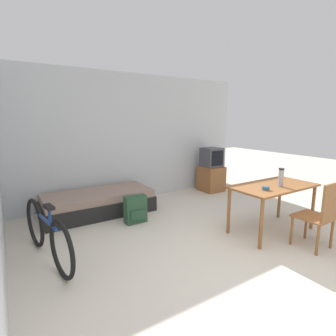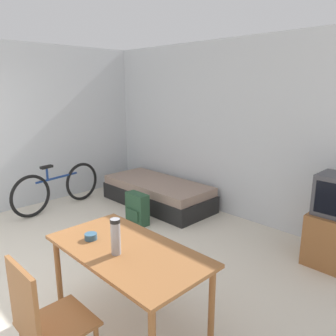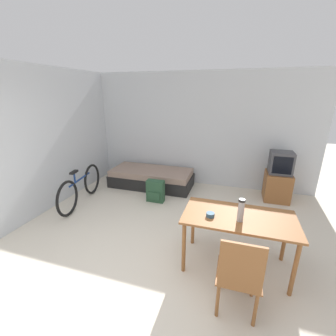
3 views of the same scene
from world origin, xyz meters
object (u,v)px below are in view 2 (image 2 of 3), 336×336
at_px(daybed, 157,193).
at_px(thermos_flask, 116,235).
at_px(dining_table, 127,258).
at_px(bicycle, 58,188).
at_px(wooden_chair, 42,319).
at_px(backpack, 137,209).
at_px(mate_bowl, 91,236).
at_px(tv, 335,225).

bearing_deg(daybed, thermos_flask, -48.55).
distance_m(dining_table, thermos_flask, 0.27).
height_order(bicycle, thermos_flask, thermos_flask).
height_order(wooden_chair, backpack, wooden_chair).
height_order(bicycle, mate_bowl, mate_bowl).
relative_size(thermos_flask, mate_bowl, 2.75).
xyz_separation_m(tv, backpack, (-2.47, -0.88, -0.25)).
height_order(mate_bowl, backpack, mate_bowl).
bearing_deg(backpack, daybed, 116.83).
distance_m(dining_table, mate_bowl, 0.38).
distance_m(dining_table, backpack, 2.25).
bearing_deg(thermos_flask, dining_table, 94.14).
relative_size(tv, wooden_chair, 1.12).
relative_size(daybed, dining_table, 1.45).
xyz_separation_m(tv, wooden_chair, (-0.77, -3.06, 0.04)).
bearing_deg(mate_bowl, daybed, 126.13).
distance_m(daybed, wooden_chair, 3.64).
xyz_separation_m(wooden_chair, thermos_flask, (-0.02, 0.62, 0.38)).
distance_m(bicycle, backpack, 1.55).
height_order(dining_table, thermos_flask, thermos_flask).
height_order(thermos_flask, mate_bowl, thermos_flask).
xyz_separation_m(tv, thermos_flask, (-0.79, -2.44, 0.42)).
distance_m(tv, mate_bowl, 2.72).
height_order(daybed, bicycle, bicycle).
height_order(wooden_chair, mate_bowl, wooden_chair).
relative_size(tv, bicycle, 0.64).
bearing_deg(dining_table, mate_bowl, -161.11).
bearing_deg(backpack, wooden_chair, -52.19).
xyz_separation_m(daybed, wooden_chair, (2.09, -2.96, 0.32)).
bearing_deg(daybed, mate_bowl, -53.87).
xyz_separation_m(bicycle, backpack, (1.46, 0.52, -0.12)).
bearing_deg(tv, wooden_chair, -104.13).
relative_size(daybed, thermos_flask, 6.92).
xyz_separation_m(thermos_flask, backpack, (-1.67, 1.56, -0.67)).
distance_m(dining_table, wooden_chair, 0.75).
relative_size(thermos_flask, backpack, 0.61).
distance_m(wooden_chair, backpack, 2.78).
distance_m(daybed, tv, 2.87).
distance_m(thermos_flask, mate_bowl, 0.38).
xyz_separation_m(bicycle, mate_bowl, (2.78, -1.05, 0.42)).
bearing_deg(wooden_chair, thermos_flask, 92.15).
relative_size(wooden_chair, bicycle, 0.57).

